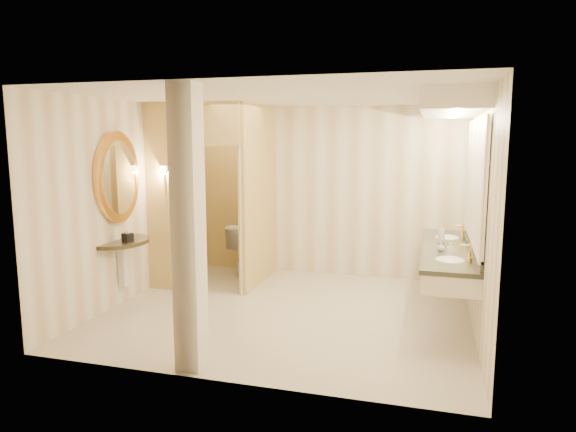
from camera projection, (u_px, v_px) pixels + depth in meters
The scene contains 16 objects.
floor at pixel (287, 312), 6.58m from camera, with size 4.50×4.50×0.00m, color beige.
ceiling at pixel (287, 96), 6.17m from camera, with size 4.50×4.50×0.00m, color silver.
wall_back at pixel (321, 192), 8.28m from camera, with size 4.50×0.02×2.70m, color white.
wall_front at pixel (225, 237), 4.47m from camera, with size 4.50×0.02×2.70m, color white.
wall_left at pixel (128, 201), 6.98m from camera, with size 0.02×4.00×2.70m, color white.
wall_right at pixel (479, 215), 5.77m from camera, with size 0.02×4.00×2.70m, color white.
toilet_closet at pixel (233, 194), 7.59m from camera, with size 1.50×1.55×2.70m.
wall_sconce at pixel (165, 172), 7.24m from camera, with size 0.14×0.14×0.42m.
vanity at pixel (454, 186), 6.19m from camera, with size 0.75×2.68×2.09m.
console_shelf at pixel (119, 205), 6.70m from camera, with size 0.92×0.92×1.91m.
pillar at pixel (188, 230), 4.78m from camera, with size 0.25×0.25×2.70m, color white.
tissue_box at pixel (128, 237), 6.63m from camera, with size 0.11×0.11×0.11m, color black.
toilet at pixel (251, 248), 8.43m from camera, with size 0.46×0.81×0.83m, color white.
soap_bottle_a at pixel (450, 249), 5.87m from camera, with size 0.06×0.07×0.14m, color beige.
soap_bottle_b at pixel (441, 247), 6.07m from camera, with size 0.09×0.09×0.11m, color silver.
soap_bottle_c at pixel (442, 234), 6.55m from camera, with size 0.09×0.09×0.24m, color #C6B28C.
Camera 1 is at (1.72, -6.08, 2.20)m, focal length 32.00 mm.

